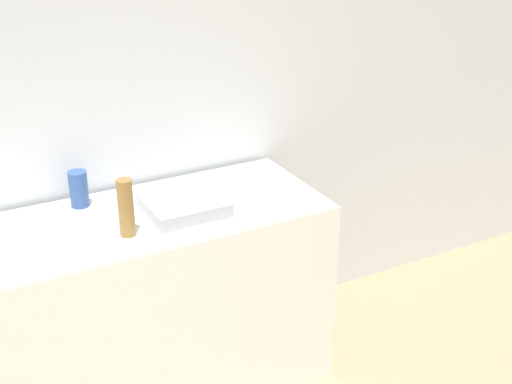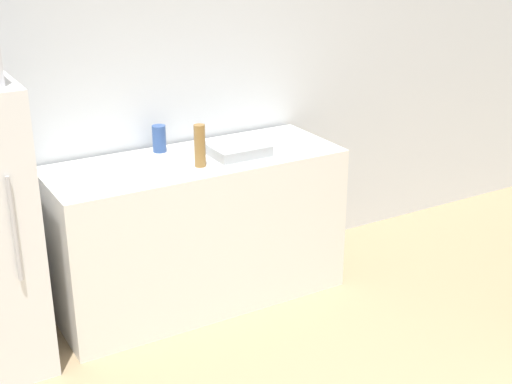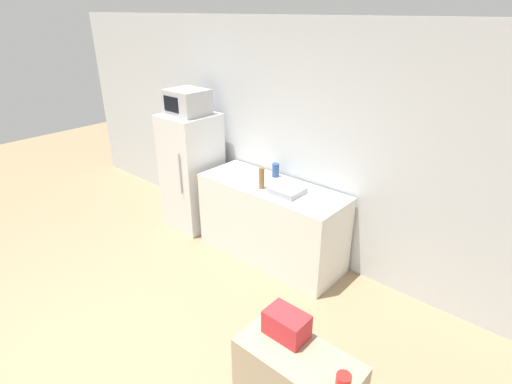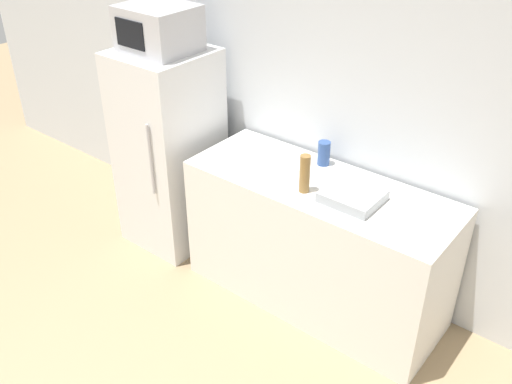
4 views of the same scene
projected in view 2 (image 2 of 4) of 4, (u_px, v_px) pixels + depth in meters
The scene contains 5 objects.
wall_back at pixel (160, 78), 4.22m from camera, with size 8.00×0.06×2.60m, color silver.
counter at pixel (198, 230), 4.24m from camera, with size 1.71×0.64×0.90m, color silver.
sink_basin at pixel (237, 149), 4.14m from camera, with size 0.32×0.29×0.06m, color #9EA3A8.
bottle_tall at pixel (201, 146), 3.91m from camera, with size 0.06×0.06×0.24m, color olive.
bottle_short at pixel (159, 139), 4.16m from camera, with size 0.08×0.08×0.16m, color #2D4C8C.
Camera 2 is at (-1.61, -1.02, 2.21)m, focal length 50.00 mm.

